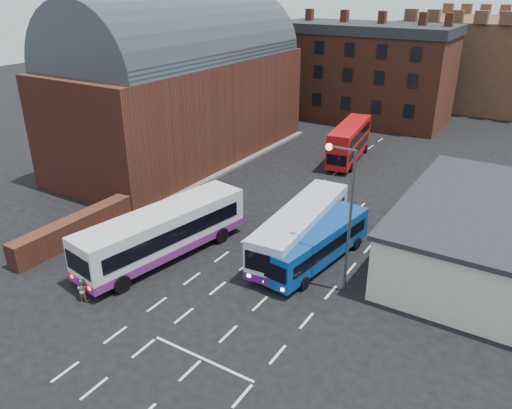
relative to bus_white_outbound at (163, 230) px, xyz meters
The scene contains 13 objects.
ground 5.27m from the bus_white_outbound, 48.29° to the right, with size 180.00×180.00×0.00m, color black.
railway_station 21.99m from the bus_white_outbound, 125.22° to the left, with size 12.00×28.00×16.00m.
forecourt_wall 7.23m from the bus_white_outbound, 166.76° to the right, with size 1.20×10.00×1.80m, color #602B1E.
cream_building 20.98m from the bus_white_outbound, 29.60° to the left, with size 10.40×16.40×4.25m.
brick_terrace 42.60m from the bus_white_outbound, 93.72° to the left, with size 22.00×10.00×11.00m, color brown.
castle_keep 63.17m from the bus_white_outbound, 81.57° to the left, with size 22.00×22.00×12.00m, color brown.
bus_white_outbound is the anchor object (origin of this frame).
bus_white_inbound 9.20m from the bus_white_outbound, 37.16° to the left, with size 3.45×11.54×3.11m.
bus_blue 10.15m from the bus_white_outbound, 26.84° to the left, with size 3.35×9.74×2.60m.
bus_red_double 25.16m from the bus_white_outbound, 83.52° to the left, with size 3.53×9.81×3.84m.
street_lamp 12.29m from the bus_white_outbound, 12.52° to the left, with size 1.83×0.40×8.95m.
pedestrian_red 6.16m from the bus_white_outbound, 116.42° to the right, with size 0.52×0.34×1.43m, color maroon.
pedestrian_beige 6.50m from the bus_white_outbound, 95.90° to the right, with size 0.69×0.54×1.41m, color #A7A087.
Camera 1 is at (17.44, -18.00, 16.98)m, focal length 35.00 mm.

